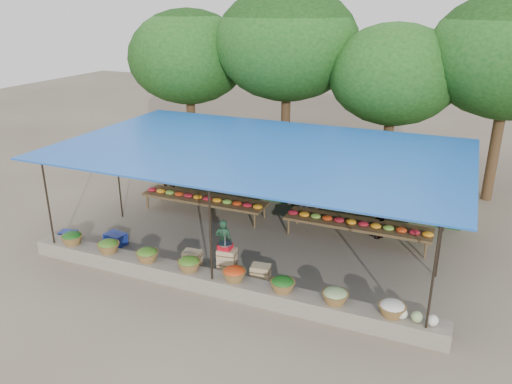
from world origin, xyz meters
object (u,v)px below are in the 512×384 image
at_px(blue_crate_back, 116,239).
at_px(blue_crate_front, 68,236).
at_px(crate_counter, 226,265).
at_px(weighing_scale, 225,246).
at_px(vendor_seated, 224,241).

bearing_deg(blue_crate_back, blue_crate_front, -159.24).
xyz_separation_m(crate_counter, weighing_scale, (-0.01, 0.00, 0.55)).
height_order(crate_counter, blue_crate_front, crate_counter).
distance_m(crate_counter, vendor_seated, 0.86).
relative_size(weighing_scale, blue_crate_front, 0.77).
relative_size(crate_counter, blue_crate_front, 5.08).
bearing_deg(weighing_scale, blue_crate_back, 174.42).
xyz_separation_m(blue_crate_front, blue_crate_back, (1.43, 0.32, 0.03)).
bearing_deg(weighing_scale, blue_crate_front, 179.51).
bearing_deg(blue_crate_front, vendor_seated, -5.84).
bearing_deg(crate_counter, blue_crate_back, 174.44).
distance_m(blue_crate_front, blue_crate_back, 1.47).
relative_size(crate_counter, vendor_seated, 1.99).
height_order(crate_counter, weighing_scale, weighing_scale).
bearing_deg(weighing_scale, crate_counter, 0.00).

